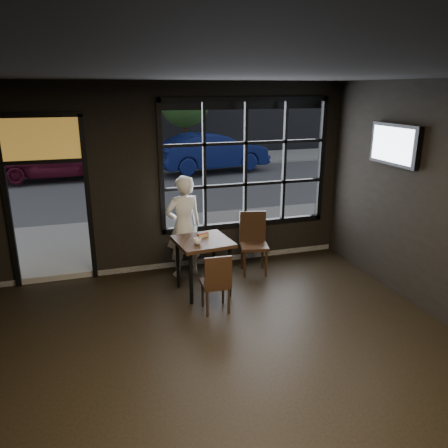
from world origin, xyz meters
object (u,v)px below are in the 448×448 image
object	(u,v)px
navy_car	(212,152)
chair_near	(215,282)
man	(184,226)
cafe_table	(203,266)

from	to	relation	value
navy_car	chair_near	bearing A→B (deg)	154.33
chair_near	navy_car	distance (m)	10.76
man	cafe_table	bearing A→B (deg)	90.80
chair_near	navy_car	world-z (taller)	navy_car
chair_near	cafe_table	bearing A→B (deg)	-86.84
man	navy_car	size ratio (longest dim) A/B	0.41
man	navy_car	world-z (taller)	man
man	navy_car	bearing A→B (deg)	-118.30
cafe_table	chair_near	bearing A→B (deg)	-95.34
cafe_table	man	distance (m)	0.87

